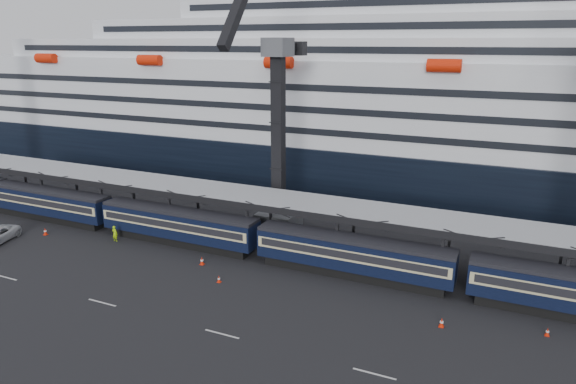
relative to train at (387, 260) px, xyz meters
name	(u,v)px	position (x,y,z in m)	size (l,w,h in m)	color
ground	(416,350)	(4.65, -10.00, -2.20)	(260.00, 260.00, 0.00)	black
train	(387,260)	(0.00, 0.00, 0.00)	(133.05, 3.00, 4.05)	black
canopy	(448,223)	(4.65, 4.00, 3.05)	(130.00, 6.25, 5.53)	#9A9EA2
cruise_ship	(475,107)	(3.57, 35.99, 10.14)	(214.09, 28.84, 34.00)	black
crane_dark_near	(277,130)	(-15.35, 8.59, 9.73)	(4.50, 17.75, 35.08)	#484A4F
worker	(115,234)	(-30.28, -2.50, -1.29)	(0.67, 0.44, 1.83)	#A6E10B
traffic_cone_a	(45,231)	(-39.08, -4.32, -1.77)	(0.43, 0.43, 0.86)	red
traffic_cone_b	(219,279)	(-14.22, -6.51, -1.86)	(0.34, 0.34, 0.69)	red
traffic_cone_c	(202,261)	(-17.88, -3.80, -1.78)	(0.42, 0.42, 0.84)	red
traffic_cone_d	(547,332)	(13.46, -3.97, -1.87)	(0.34, 0.34, 0.67)	red
traffic_cone_e	(442,322)	(5.89, -5.98, -1.81)	(0.40, 0.40, 0.80)	red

